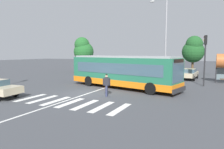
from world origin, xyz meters
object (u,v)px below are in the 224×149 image
object	(u,v)px
parked_car_silver	(149,71)
parked_car_teal	(167,72)
background_tree_right	(193,50)
pedestrian_crossing_street	(107,84)
city_transit_bus	(122,71)
parked_car_champagne	(189,73)
background_tree_left	(83,50)
parked_car_blue	(98,69)
twin_arm_street_lamp	(166,31)
parked_car_black	(114,70)
parked_car_charcoal	(130,71)
traffic_light_far_corner	(205,53)

from	to	relation	value
parked_car_silver	parked_car_teal	distance (m)	2.54
background_tree_right	pedestrian_crossing_street	bearing A→B (deg)	-102.02
city_transit_bus	parked_car_champagne	world-z (taller)	city_transit_bus
city_transit_bus	parked_car_teal	distance (m)	10.12
background_tree_left	background_tree_right	xyz separation A→B (m)	(17.49, 5.29, -0.02)
parked_car_blue	twin_arm_street_lamp	xyz separation A→B (m)	(10.94, -3.07, 5.14)
parked_car_black	background_tree_right	size ratio (longest dim) A/B	0.77
city_transit_bus	parked_car_blue	xyz separation A→B (m)	(-8.31, 10.08, -0.82)
parked_car_teal	pedestrian_crossing_street	bearing A→B (deg)	-98.24
parked_car_champagne	background_tree_right	bearing A→B (deg)	90.89
parked_car_champagne	parked_car_blue	bearing A→B (deg)	178.43
parked_car_blue	parked_car_silver	world-z (taller)	same
twin_arm_street_lamp	background_tree_right	world-z (taller)	twin_arm_street_lamp
parked_car_silver	parked_car_blue	bearing A→B (deg)	-179.56
parked_car_teal	background_tree_left	bearing A→B (deg)	170.71
parked_car_champagne	background_tree_right	xyz separation A→B (m)	(-0.12, 7.81, 3.11)
pedestrian_crossing_street	parked_car_blue	bearing A→B (deg)	121.66
parked_car_black	parked_car_champagne	xyz separation A→B (m)	(10.81, -0.55, 0.00)
pedestrian_crossing_street	background_tree_left	bearing A→B (deg)	128.41
parked_car_charcoal	parked_car_silver	world-z (taller)	same
parked_car_silver	parked_car_champagne	size ratio (longest dim) A/B	0.98
twin_arm_street_lamp	background_tree_left	world-z (taller)	twin_arm_street_lamp
city_transit_bus	parked_car_charcoal	bearing A→B (deg)	106.49
city_transit_bus	pedestrian_crossing_street	size ratio (longest dim) A/B	6.66
parked_car_blue	parked_car_teal	world-z (taller)	same
city_transit_bus	traffic_light_far_corner	bearing A→B (deg)	32.36
pedestrian_crossing_street	parked_car_black	xyz separation A→B (m)	(-6.09, 14.29, -0.20)
background_tree_left	background_tree_right	bearing A→B (deg)	16.83
pedestrian_crossing_street	parked_car_black	world-z (taller)	pedestrian_crossing_street
parked_car_blue	traffic_light_far_corner	xyz separation A→B (m)	(15.32, -5.64, 2.61)
pedestrian_crossing_street	traffic_light_far_corner	xyz separation A→B (m)	(6.62, 8.47, 2.40)
parked_car_teal	traffic_light_far_corner	bearing A→B (deg)	-49.24
parked_car_blue	parked_car_teal	distance (m)	10.71
background_tree_left	parked_car_champagne	bearing A→B (deg)	-8.16
traffic_light_far_corner	background_tree_right	xyz separation A→B (m)	(-2.03, 13.08, 0.51)
parked_car_champagne	background_tree_left	size ratio (longest dim) A/B	0.76
twin_arm_street_lamp	pedestrian_crossing_street	bearing A→B (deg)	-101.48
city_transit_bus	parked_car_black	distance (m)	11.76
parked_car_charcoal	parked_car_silver	xyz separation A→B (m)	(2.93, -0.17, 0.00)
city_transit_bus	parked_car_champagne	xyz separation A→B (m)	(5.10, 9.71, -0.82)
city_transit_bus	twin_arm_street_lamp	distance (m)	8.64
parked_car_silver	background_tree_right	bearing A→B (deg)	55.37
traffic_light_far_corner	background_tree_right	world-z (taller)	background_tree_right
parked_car_teal	traffic_light_far_corner	distance (m)	7.54
parked_car_silver	background_tree_left	distance (m)	12.95
parked_car_charcoal	parked_car_silver	size ratio (longest dim) A/B	1.02
pedestrian_crossing_street	background_tree_left	distance (m)	20.96
parked_car_charcoal	city_transit_bus	bearing A→B (deg)	-73.51
city_transit_bus	background_tree_left	bearing A→B (deg)	135.64
parked_car_silver	twin_arm_street_lamp	size ratio (longest dim) A/B	0.47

